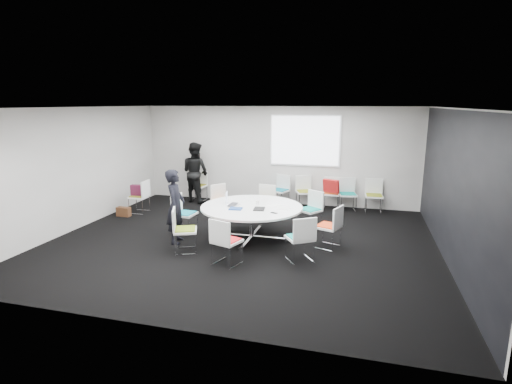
% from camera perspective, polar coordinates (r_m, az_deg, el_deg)
% --- Properties ---
extents(room_shell, '(8.08, 7.08, 2.88)m').
position_cam_1_polar(room_shell, '(8.22, -1.43, 2.17)').
color(room_shell, black).
rests_on(room_shell, ground).
extents(conference_table, '(2.18, 2.18, 0.73)m').
position_cam_1_polar(conference_table, '(8.59, -0.63, -3.30)').
color(conference_table, silver).
rests_on(conference_table, ground).
extents(projection_screen, '(1.90, 0.03, 1.35)m').
position_cam_1_polar(projection_screen, '(11.38, 6.99, 7.28)').
color(projection_screen, white).
rests_on(projection_screen, room_shell).
extents(chair_ring_a, '(0.58, 0.58, 0.88)m').
position_cam_1_polar(chair_ring_a, '(8.28, 10.30, -6.00)').
color(chair_ring_a, silver).
rests_on(chair_ring_a, ground).
extents(chair_ring_b, '(0.63, 0.63, 0.88)m').
position_cam_1_polar(chair_ring_b, '(9.45, 7.68, -3.57)').
color(chair_ring_b, silver).
rests_on(chair_ring_b, ground).
extents(chair_ring_c, '(0.53, 0.52, 0.88)m').
position_cam_1_polar(chair_ring_c, '(10.01, 1.17, -2.53)').
color(chair_ring_c, silver).
rests_on(chair_ring_c, ground).
extents(chair_ring_d, '(0.63, 0.63, 0.88)m').
position_cam_1_polar(chair_ring_d, '(10.13, -4.77, -2.39)').
color(chair_ring_d, silver).
rests_on(chair_ring_d, ground).
extents(chair_ring_e, '(0.48, 0.50, 0.88)m').
position_cam_1_polar(chair_ring_e, '(9.19, -10.12, -4.12)').
color(chair_ring_e, silver).
rests_on(chair_ring_e, ground).
extents(chair_ring_f, '(0.59, 0.60, 0.88)m').
position_cam_1_polar(chair_ring_f, '(8.06, -10.12, -6.53)').
color(chair_ring_f, silver).
rests_on(chair_ring_f, ground).
extents(chair_ring_g, '(0.58, 0.57, 0.88)m').
position_cam_1_polar(chair_ring_g, '(7.35, -4.23, -8.27)').
color(chair_ring_g, silver).
rests_on(chair_ring_g, ground).
extents(chair_ring_h, '(0.63, 0.63, 0.88)m').
position_cam_1_polar(chair_ring_h, '(7.53, 6.30, -7.79)').
color(chair_ring_h, silver).
rests_on(chair_ring_h, ground).
extents(chair_back_a, '(0.59, 0.58, 0.88)m').
position_cam_1_polar(chair_back_a, '(11.43, 3.39, -0.62)').
color(chair_back_a, silver).
rests_on(chair_back_a, ground).
extents(chair_back_b, '(0.59, 0.59, 0.88)m').
position_cam_1_polar(chair_back_b, '(11.33, 6.97, -0.82)').
color(chair_back_b, silver).
rests_on(chair_back_b, ground).
extents(chair_back_c, '(0.48, 0.47, 0.88)m').
position_cam_1_polar(chair_back_c, '(11.26, 10.69, -1.04)').
color(chair_back_c, silver).
rests_on(chair_back_c, ground).
extents(chair_back_d, '(0.54, 0.53, 0.88)m').
position_cam_1_polar(chair_back_d, '(11.22, 12.93, -1.19)').
color(chair_back_d, silver).
rests_on(chair_back_d, ground).
extents(chair_back_e, '(0.49, 0.47, 0.88)m').
position_cam_1_polar(chair_back_e, '(11.24, 16.45, -1.37)').
color(chair_back_e, silver).
rests_on(chair_back_e, ground).
extents(chair_spare_left, '(0.47, 0.49, 0.88)m').
position_cam_1_polar(chair_spare_left, '(11.13, -16.26, -1.49)').
color(chair_spare_left, silver).
rests_on(chair_spare_left, ground).
extents(chair_person_back, '(0.49, 0.48, 0.88)m').
position_cam_1_polar(chair_person_back, '(12.19, -8.25, 0.10)').
color(chair_person_back, silver).
rests_on(chair_person_back, ground).
extents(person_main, '(0.49, 0.64, 1.56)m').
position_cam_1_polar(person_main, '(8.49, -11.42, -2.02)').
color(person_main, black).
rests_on(person_main, ground).
extents(person_back, '(1.05, 0.94, 1.77)m').
position_cam_1_polar(person_back, '(11.93, -8.66, 2.81)').
color(person_back, black).
rests_on(person_back, ground).
extents(laptop, '(0.25, 0.37, 0.03)m').
position_cam_1_polar(laptop, '(8.60, -3.02, -1.85)').
color(laptop, '#333338').
rests_on(laptop, conference_table).
extents(laptop_lid, '(0.09, 0.30, 0.22)m').
position_cam_1_polar(laptop_lid, '(8.80, -4.22, -0.75)').
color(laptop_lid, silver).
rests_on(laptop_lid, conference_table).
extents(notebook_black, '(0.26, 0.33, 0.02)m').
position_cam_1_polar(notebook_black, '(8.29, 0.45, -2.42)').
color(notebook_black, black).
rests_on(notebook_black, conference_table).
extents(tablet_folio, '(0.27, 0.22, 0.03)m').
position_cam_1_polar(tablet_folio, '(8.30, -2.93, -2.39)').
color(tablet_folio, navy).
rests_on(tablet_folio, conference_table).
extents(papers_right, '(0.36, 0.36, 0.00)m').
position_cam_1_polar(papers_right, '(8.61, 2.61, -1.91)').
color(papers_right, white).
rests_on(papers_right, conference_table).
extents(papers_front, '(0.32, 0.23, 0.00)m').
position_cam_1_polar(papers_front, '(8.37, 3.92, -2.35)').
color(papers_front, white).
rests_on(papers_front, conference_table).
extents(cup, '(0.08, 0.08, 0.09)m').
position_cam_1_polar(cup, '(8.69, 0.19, -1.48)').
color(cup, white).
rests_on(cup, conference_table).
extents(phone, '(0.16, 0.11, 0.01)m').
position_cam_1_polar(phone, '(8.02, 2.61, -2.99)').
color(phone, black).
rests_on(phone, conference_table).
extents(maroon_bag, '(0.41, 0.18, 0.28)m').
position_cam_1_polar(maroon_bag, '(11.06, -16.44, 0.25)').
color(maroon_bag, '#53162F').
rests_on(maroon_bag, chair_spare_left).
extents(brown_bag, '(0.37, 0.17, 0.24)m').
position_cam_1_polar(brown_bag, '(10.96, -18.39, -2.69)').
color(brown_bag, '#4B2B18').
rests_on(brown_bag, ground).
extents(red_jacket, '(0.47, 0.32, 0.36)m').
position_cam_1_polar(red_jacket, '(10.95, 10.68, 0.85)').
color(red_jacket, '#AA1514').
rests_on(red_jacket, chair_back_c).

